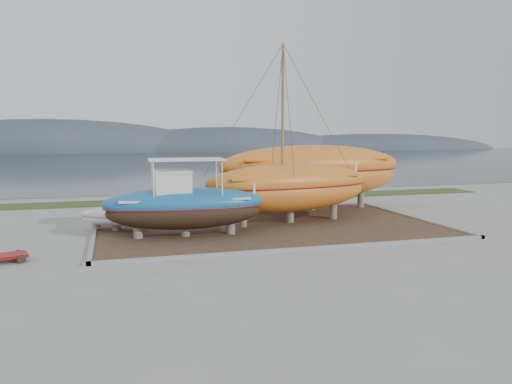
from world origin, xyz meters
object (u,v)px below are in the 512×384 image
object	(u,v)px
blue_caique	(185,198)
white_dinghy	(116,219)
orange_bare_hull	(312,178)
orange_sailboat	(291,135)
red_trailer	(7,258)

from	to	relation	value
blue_caique	white_dinghy	size ratio (longest dim) A/B	2.07
orange_bare_hull	orange_sailboat	bearing A→B (deg)	-128.97
orange_sailboat	orange_bare_hull	bearing A→B (deg)	44.13
white_dinghy	orange_bare_hull	bearing A→B (deg)	39.62
red_trailer	orange_bare_hull	bearing A→B (deg)	12.04
blue_caique	orange_bare_hull	world-z (taller)	orange_bare_hull
blue_caique	orange_sailboat	xyz separation A→B (m)	(6.24, 2.12, 3.03)
white_dinghy	red_trailer	world-z (taller)	white_dinghy
white_dinghy	orange_bare_hull	size ratio (longest dim) A/B	0.30
white_dinghy	orange_sailboat	xyz separation A→B (m)	(9.52, -0.36, 4.36)
blue_caique	orange_bare_hull	bearing A→B (deg)	35.90
blue_caique	white_dinghy	distance (m)	4.32
orange_sailboat	orange_bare_hull	world-z (taller)	orange_sailboat
orange_sailboat	red_trailer	bearing A→B (deg)	-169.39
orange_bare_hull	red_trailer	xyz separation A→B (m)	(-16.73, -9.03, -1.98)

